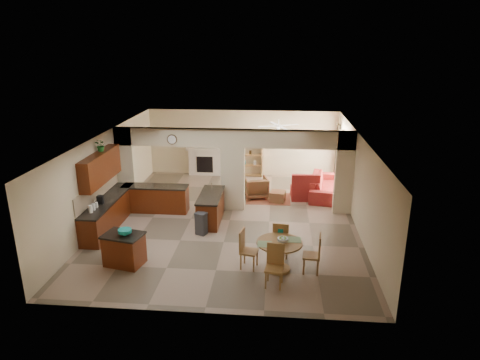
# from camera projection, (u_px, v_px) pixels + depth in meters

# --- Properties ---
(floor) EXTENTS (10.00, 10.00, 0.00)m
(floor) POSITION_uv_depth(u_px,v_px,m) (230.00, 220.00, 13.89)
(floor) COLOR gray
(floor) RESTS_ON ground
(ceiling) EXTENTS (10.00, 10.00, 0.00)m
(ceiling) POSITION_uv_depth(u_px,v_px,m) (229.00, 136.00, 13.02)
(ceiling) COLOR white
(ceiling) RESTS_ON wall_back
(wall_back) EXTENTS (8.00, 0.00, 8.00)m
(wall_back) POSITION_uv_depth(u_px,v_px,m) (243.00, 143.00, 18.19)
(wall_back) COLOR beige
(wall_back) RESTS_ON floor
(wall_front) EXTENTS (8.00, 0.00, 8.00)m
(wall_front) POSITION_uv_depth(u_px,v_px,m) (202.00, 254.00, 8.73)
(wall_front) COLOR beige
(wall_front) RESTS_ON floor
(wall_left) EXTENTS (0.00, 10.00, 10.00)m
(wall_left) POSITION_uv_depth(u_px,v_px,m) (107.00, 176.00, 13.79)
(wall_left) COLOR beige
(wall_left) RESTS_ON floor
(wall_right) EXTENTS (0.00, 10.00, 10.00)m
(wall_right) POSITION_uv_depth(u_px,v_px,m) (359.00, 183.00, 13.13)
(wall_right) COLOR beige
(wall_right) RESTS_ON floor
(partition_left_pier) EXTENTS (0.60, 0.25, 2.80)m
(partition_left_pier) POSITION_uv_depth(u_px,v_px,m) (126.00, 167.00, 14.71)
(partition_left_pier) COLOR beige
(partition_left_pier) RESTS_ON floor
(partition_center_pier) EXTENTS (0.80, 0.25, 2.20)m
(partition_center_pier) POSITION_uv_depth(u_px,v_px,m) (233.00, 179.00, 14.50)
(partition_center_pier) COLOR beige
(partition_center_pier) RESTS_ON floor
(partition_right_pier) EXTENTS (0.60, 0.25, 2.80)m
(partition_right_pier) POSITION_uv_depth(u_px,v_px,m) (344.00, 173.00, 14.10)
(partition_right_pier) COLOR beige
(partition_right_pier) RESTS_ON floor
(partition_header) EXTENTS (8.00, 0.25, 0.60)m
(partition_header) POSITION_uv_depth(u_px,v_px,m) (233.00, 138.00, 14.06)
(partition_header) COLOR beige
(partition_header) RESTS_ON partition_center_pier
(kitchen_counter) EXTENTS (2.52, 3.29, 1.48)m
(kitchen_counter) POSITION_uv_depth(u_px,v_px,m) (129.00, 206.00, 13.79)
(kitchen_counter) COLOR #431407
(kitchen_counter) RESTS_ON floor
(upper_cabinets) EXTENTS (0.35, 2.40, 0.90)m
(upper_cabinets) POSITION_uv_depth(u_px,v_px,m) (100.00, 168.00, 12.86)
(upper_cabinets) COLOR #431407
(upper_cabinets) RESTS_ON wall_left
(peninsula) EXTENTS (0.70, 1.85, 0.91)m
(peninsula) POSITION_uv_depth(u_px,v_px,m) (211.00, 208.00, 13.70)
(peninsula) COLOR #431407
(peninsula) RESTS_ON floor
(wall_clock) EXTENTS (0.34, 0.03, 0.34)m
(wall_clock) POSITION_uv_depth(u_px,v_px,m) (172.00, 139.00, 14.11)
(wall_clock) COLOR #4B3319
(wall_clock) RESTS_ON partition_header
(rug) EXTENTS (1.60, 1.30, 0.01)m
(rug) POSITION_uv_depth(u_px,v_px,m) (268.00, 199.00, 15.78)
(rug) COLOR #945336
(rug) RESTS_ON floor
(fireplace) EXTENTS (1.60, 0.35, 1.20)m
(fireplace) POSITION_uv_depth(u_px,v_px,m) (205.00, 161.00, 18.41)
(fireplace) COLOR beige
(fireplace) RESTS_ON floor
(shelving_unit) EXTENTS (1.00, 0.32, 1.80)m
(shelving_unit) POSITION_uv_depth(u_px,v_px,m) (250.00, 156.00, 18.15)
(shelving_unit) COLOR olive
(shelving_unit) RESTS_ON floor
(window_a) EXTENTS (0.02, 0.90, 1.90)m
(window_a) POSITION_uv_depth(u_px,v_px,m) (346.00, 168.00, 15.37)
(window_a) COLOR white
(window_a) RESTS_ON wall_right
(window_b) EXTENTS (0.02, 0.90, 1.90)m
(window_b) POSITION_uv_depth(u_px,v_px,m) (340.00, 156.00, 16.98)
(window_b) COLOR white
(window_b) RESTS_ON wall_right
(glazed_door) EXTENTS (0.02, 0.70, 2.10)m
(glazed_door) POSITION_uv_depth(u_px,v_px,m) (343.00, 165.00, 16.22)
(glazed_door) COLOR white
(glazed_door) RESTS_ON wall_right
(drape_a_left) EXTENTS (0.10, 0.28, 2.30)m
(drape_a_left) POSITION_uv_depth(u_px,v_px,m) (348.00, 173.00, 14.80)
(drape_a_left) COLOR #431F1A
(drape_a_left) RESTS_ON wall_right
(drape_a_right) EXTENTS (0.10, 0.28, 2.30)m
(drape_a_right) POSITION_uv_depth(u_px,v_px,m) (343.00, 163.00, 15.94)
(drape_a_right) COLOR #431F1A
(drape_a_right) RESTS_ON wall_right
(drape_b_left) EXTENTS (0.10, 0.28, 2.30)m
(drape_b_left) POSITION_uv_depth(u_px,v_px,m) (341.00, 160.00, 16.41)
(drape_b_left) COLOR #431F1A
(drape_b_left) RESTS_ON wall_right
(drape_b_right) EXTENTS (0.10, 0.28, 2.30)m
(drape_b_right) POSITION_uv_depth(u_px,v_px,m) (337.00, 152.00, 17.55)
(drape_b_right) COLOR #431F1A
(drape_b_right) RESTS_ON wall_right
(ceiling_fan) EXTENTS (1.00, 1.00, 0.10)m
(ceiling_fan) POSITION_uv_depth(u_px,v_px,m) (278.00, 126.00, 15.81)
(ceiling_fan) COLOR white
(ceiling_fan) RESTS_ON ceiling
(kitchen_island) EXTENTS (1.11, 0.90, 0.85)m
(kitchen_island) POSITION_uv_depth(u_px,v_px,m) (124.00, 249.00, 11.04)
(kitchen_island) COLOR #431407
(kitchen_island) RESTS_ON floor
(teal_bowl) EXTENTS (0.34, 0.34, 0.16)m
(teal_bowl) POSITION_uv_depth(u_px,v_px,m) (125.00, 232.00, 10.84)
(teal_bowl) COLOR teal
(teal_bowl) RESTS_ON kitchen_island
(trash_can) EXTENTS (0.38, 0.35, 0.64)m
(trash_can) POSITION_uv_depth(u_px,v_px,m) (201.00, 224.00, 12.80)
(trash_can) COLOR #2E2E31
(trash_can) RESTS_ON floor
(dining_table) EXTENTS (1.15, 1.15, 0.79)m
(dining_table) POSITION_uv_depth(u_px,v_px,m) (279.00, 252.00, 10.72)
(dining_table) COLOR olive
(dining_table) RESTS_ON floor
(fruit_bowl) EXTENTS (0.27, 0.27, 0.14)m
(fruit_bowl) POSITION_uv_depth(u_px,v_px,m) (283.00, 240.00, 10.58)
(fruit_bowl) COLOR #73AB24
(fruit_bowl) RESTS_ON dining_table
(sofa) EXTENTS (2.66, 1.36, 0.74)m
(sofa) POSITION_uv_depth(u_px,v_px,m) (325.00, 186.00, 16.07)
(sofa) COLOR maroon
(sofa) RESTS_ON floor
(chaise) EXTENTS (1.06, 0.88, 0.41)m
(chaise) POSITION_uv_depth(u_px,v_px,m) (305.00, 193.00, 15.76)
(chaise) COLOR maroon
(chaise) RESTS_ON floor
(armchair) EXTENTS (1.02, 1.03, 0.77)m
(armchair) POSITION_uv_depth(u_px,v_px,m) (256.00, 187.00, 15.83)
(armchair) COLOR maroon
(armchair) RESTS_ON floor
(ottoman) EXTENTS (0.61, 0.61, 0.38)m
(ottoman) POSITION_uv_depth(u_px,v_px,m) (278.00, 196.00, 15.45)
(ottoman) COLOR maroon
(ottoman) RESTS_ON floor
(plant) EXTENTS (0.43, 0.40, 0.38)m
(plant) POSITION_uv_depth(u_px,v_px,m) (101.00, 145.00, 12.85)
(plant) COLOR #134A14
(plant) RESTS_ON upper_cabinets
(chair_north) EXTENTS (0.46, 0.46, 1.02)m
(chair_north) POSITION_uv_depth(u_px,v_px,m) (281.00, 239.00, 11.35)
(chair_north) COLOR olive
(chair_north) RESTS_ON floor
(chair_east) EXTENTS (0.46, 0.46, 1.02)m
(chair_east) POSITION_uv_depth(u_px,v_px,m) (315.00, 252.00, 10.60)
(chair_east) COLOR olive
(chair_east) RESTS_ON floor
(chair_south) EXTENTS (0.47, 0.47, 1.02)m
(chair_south) POSITION_uv_depth(u_px,v_px,m) (275.00, 263.00, 10.09)
(chair_south) COLOR olive
(chair_south) RESTS_ON floor
(chair_west) EXTENTS (0.50, 0.50, 1.02)m
(chair_west) POSITION_uv_depth(u_px,v_px,m) (246.00, 247.00, 10.86)
(chair_west) COLOR olive
(chair_west) RESTS_ON floor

